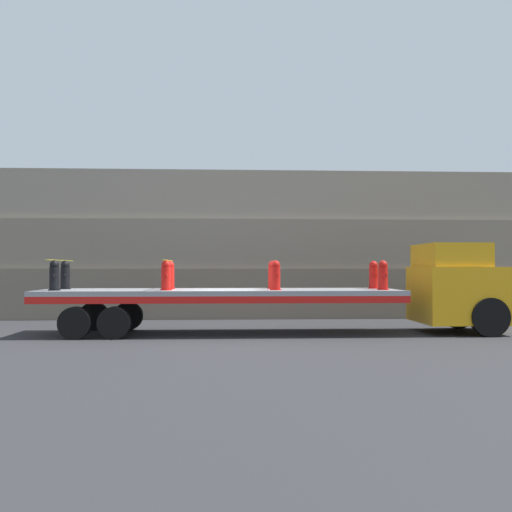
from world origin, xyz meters
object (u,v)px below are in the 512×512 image
object	(u,v)px
fire_hydrant_black_near_0	(54,276)
fire_hydrant_red_near_3	(383,276)
fire_hydrant_black_far_0	(65,275)
fire_hydrant_red_far_1	(170,275)
fire_hydrant_red_far_2	(273,275)
fire_hydrant_red_near_1	(166,276)
fire_hydrant_red_far_3	(374,275)
truck_cab	(460,287)
flatbed_trailer	(199,297)
fire_hydrant_red_near_2	(276,276)

from	to	relation	value
fire_hydrant_black_near_0	fire_hydrant_red_near_3	size ratio (longest dim) A/B	1.00
fire_hydrant_black_far_0	fire_hydrant_red_far_1	distance (m)	3.19
fire_hydrant_red_far_1	fire_hydrant_red_far_2	xyz separation A→B (m)	(3.19, 0.00, 0.00)
fire_hydrant_black_far_0	fire_hydrant_black_near_0	bearing A→B (deg)	-90.00
fire_hydrant_red_far_1	fire_hydrant_red_near_3	size ratio (longest dim) A/B	1.00
fire_hydrant_red_near_1	fire_hydrant_red_far_3	distance (m)	6.47
truck_cab	fire_hydrant_red_near_3	size ratio (longest dim) A/B	3.12
flatbed_trailer	fire_hydrant_black_near_0	xyz separation A→B (m)	(-4.13, -0.55, 0.66)
fire_hydrant_red_near_2	fire_hydrant_red_far_3	bearing A→B (deg)	18.97
fire_hydrant_black_near_0	fire_hydrant_red_far_1	world-z (taller)	same
truck_cab	flatbed_trailer	world-z (taller)	truck_cab
fire_hydrant_black_near_0	flatbed_trailer	bearing A→B (deg)	7.56
fire_hydrant_red_near_1	fire_hydrant_red_near_2	distance (m)	3.19
flatbed_trailer	fire_hydrant_black_far_0	world-z (taller)	fire_hydrant_black_far_0
fire_hydrant_red_near_1	fire_hydrant_red_far_2	world-z (taller)	same
fire_hydrant_black_far_0	fire_hydrant_red_near_2	size ratio (longest dim) A/B	1.00
flatbed_trailer	fire_hydrant_red_far_3	size ratio (longest dim) A/B	12.35
fire_hydrant_red_near_1	fire_hydrant_red_far_1	world-z (taller)	same
fire_hydrant_red_far_1	fire_hydrant_red_far_3	size ratio (longest dim) A/B	1.00
flatbed_trailer	fire_hydrant_black_far_0	bearing A→B (deg)	172.44
fire_hydrant_red_near_2	fire_hydrant_red_far_2	xyz separation A→B (m)	(0.00, 1.10, 0.00)
fire_hydrant_red_near_1	fire_hydrant_red_near_3	distance (m)	6.37
flatbed_trailer	fire_hydrant_black_far_0	size ratio (longest dim) A/B	12.35
fire_hydrant_red_near_2	fire_hydrant_red_far_3	world-z (taller)	same
fire_hydrant_red_far_2	fire_hydrant_red_far_3	size ratio (longest dim) A/B	1.00
truck_cab	flatbed_trailer	xyz separation A→B (m)	(-7.99, 0.00, -0.29)
truck_cab	fire_hydrant_red_far_1	size ratio (longest dim) A/B	3.12
fire_hydrant_red_far_1	fire_hydrant_red_far_2	distance (m)	3.19
fire_hydrant_red_near_1	fire_hydrant_red_near_3	size ratio (longest dim) A/B	1.00
fire_hydrant_red_near_2	fire_hydrant_red_far_3	size ratio (longest dim) A/B	1.00
fire_hydrant_red_near_1	fire_hydrant_red_far_3	world-z (taller)	same
truck_cab	fire_hydrant_red_near_3	xyz separation A→B (m)	(-2.56, -0.55, 0.37)
fire_hydrant_red_near_2	fire_hydrant_red_far_2	distance (m)	1.10
fire_hydrant_red_far_3	truck_cab	bearing A→B (deg)	-12.08
fire_hydrant_black_near_0	fire_hydrant_red_near_1	bearing A→B (deg)	0.00
flatbed_trailer	truck_cab	bearing A→B (deg)	0.00
flatbed_trailer	fire_hydrant_black_near_0	bearing A→B (deg)	-172.44
fire_hydrant_black_far_0	fire_hydrant_red_far_2	bearing A→B (deg)	0.00
fire_hydrant_red_far_3	flatbed_trailer	bearing A→B (deg)	-174.24
fire_hydrant_red_near_1	flatbed_trailer	bearing A→B (deg)	30.22
truck_cab	fire_hydrant_red_far_1	world-z (taller)	truck_cab
flatbed_trailer	fire_hydrant_red_near_1	distance (m)	1.27
fire_hydrant_black_near_0	fire_hydrant_red_near_2	xyz separation A→B (m)	(6.37, 0.00, 0.00)
fire_hydrant_red_far_3	fire_hydrant_red_far_2	bearing A→B (deg)	180.00
fire_hydrant_red_near_3	fire_hydrant_red_far_2	bearing A→B (deg)	161.03
fire_hydrant_red_far_1	fire_hydrant_red_near_3	bearing A→B (deg)	-9.75
truck_cab	fire_hydrant_black_near_0	world-z (taller)	truck_cab
truck_cab	fire_hydrant_red_far_2	distance (m)	5.78
fire_hydrant_black_far_0	fire_hydrant_red_near_3	size ratio (longest dim) A/B	1.00
fire_hydrant_black_far_0	fire_hydrant_red_far_2	xyz separation A→B (m)	(6.37, 0.00, 0.00)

